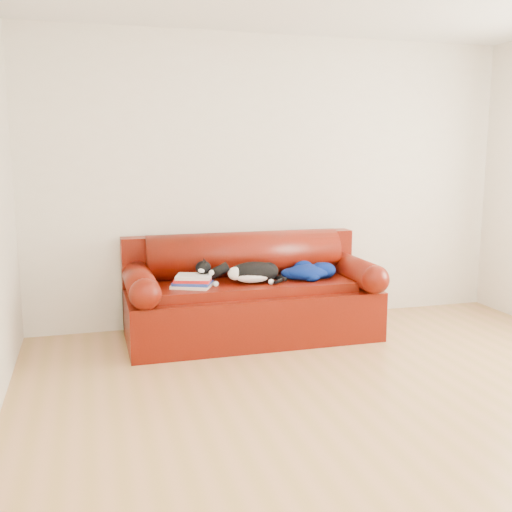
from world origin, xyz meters
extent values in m
plane|color=olive|center=(0.00, 0.00, 0.00)|extent=(4.50, 4.50, 0.00)
cube|color=beige|center=(0.00, 2.00, 1.30)|extent=(4.50, 0.02, 2.60)
cube|color=#3A0702|center=(-0.37, 1.50, 0.21)|extent=(2.10, 0.90, 0.42)
cube|color=#3A0702|center=(-0.37, 1.45, 0.45)|extent=(1.66, 0.62, 0.10)
cylinder|color=black|center=(-1.30, 1.17, 0.03)|extent=(0.06, 0.06, 0.05)
cylinder|color=black|center=(0.56, 1.17, 0.03)|extent=(0.06, 0.06, 0.05)
cylinder|color=black|center=(-1.30, 1.83, 0.03)|extent=(0.06, 0.06, 0.05)
cylinder|color=black|center=(0.56, 1.83, 0.03)|extent=(0.06, 0.06, 0.05)
cube|color=#3A0702|center=(-0.37, 1.86, 0.42)|extent=(2.10, 0.18, 0.85)
cylinder|color=#3A0702|center=(-0.37, 1.75, 0.68)|extent=(1.70, 0.40, 0.40)
cylinder|color=#3A0702|center=(-1.30, 1.50, 0.54)|extent=(0.24, 0.88, 0.24)
sphere|color=#3A0702|center=(-1.30, 1.06, 0.54)|extent=(0.24, 0.24, 0.24)
cylinder|color=#3A0702|center=(0.56, 1.50, 0.54)|extent=(0.24, 0.88, 0.24)
sphere|color=#3A0702|center=(0.56, 1.06, 0.54)|extent=(0.24, 0.24, 0.24)
cube|color=beige|center=(-0.89, 1.37, 0.51)|extent=(0.37, 0.34, 0.02)
cube|color=white|center=(-0.89, 1.37, 0.51)|extent=(0.36, 0.32, 0.02)
cube|color=#1C379A|center=(-0.89, 1.37, 0.54)|extent=(0.36, 0.32, 0.02)
cube|color=white|center=(-0.89, 1.37, 0.54)|extent=(0.34, 0.31, 0.02)
cube|color=red|center=(-0.89, 1.37, 0.56)|extent=(0.34, 0.31, 0.02)
cube|color=white|center=(-0.89, 1.37, 0.56)|extent=(0.33, 0.29, 0.02)
cube|color=silver|center=(-0.89, 1.37, 0.59)|extent=(0.33, 0.29, 0.02)
cube|color=white|center=(-0.89, 1.37, 0.59)|extent=(0.31, 0.27, 0.02)
ellipsoid|color=black|center=(-0.37, 1.39, 0.59)|extent=(0.43, 0.24, 0.18)
ellipsoid|color=white|center=(-0.39, 1.34, 0.56)|extent=(0.30, 0.14, 0.11)
ellipsoid|color=white|center=(-0.54, 1.36, 0.59)|extent=(0.12, 0.11, 0.11)
ellipsoid|color=black|center=(-0.25, 1.40, 0.57)|extent=(0.18, 0.18, 0.15)
ellipsoid|color=black|center=(-0.65, 1.39, 0.64)|extent=(0.13, 0.12, 0.11)
ellipsoid|color=white|center=(-0.67, 1.35, 0.63)|extent=(0.06, 0.05, 0.04)
sphere|color=#BF7272|center=(-0.68, 1.35, 0.63)|extent=(0.01, 0.01, 0.01)
cone|color=black|center=(-0.64, 1.36, 0.69)|extent=(0.05, 0.04, 0.05)
cone|color=black|center=(-0.64, 1.42, 0.69)|extent=(0.05, 0.04, 0.05)
cylinder|color=black|center=(-0.15, 1.38, 0.53)|extent=(0.09, 0.15, 0.04)
sphere|color=white|center=(-0.58, 1.34, 0.52)|extent=(0.04, 0.04, 0.04)
sphere|color=white|center=(-0.25, 1.29, 0.52)|extent=(0.04, 0.04, 0.04)
ellipsoid|color=#020C40|center=(0.12, 1.42, 0.56)|extent=(0.46, 0.43, 0.12)
ellipsoid|color=#020C40|center=(0.25, 1.42, 0.57)|extent=(0.28, 0.26, 0.14)
ellipsoid|color=#020C40|center=(0.01, 1.46, 0.55)|extent=(0.29, 0.32, 0.09)
ellipsoid|color=#020C40|center=(0.12, 1.54, 0.57)|extent=(0.23, 0.20, 0.14)
ellipsoid|color=#020C40|center=(0.11, 1.32, 0.55)|extent=(0.18, 0.19, 0.09)
ellipsoid|color=silver|center=(0.20, 1.38, 0.58)|extent=(0.18, 0.10, 0.04)
camera|label=1|loc=(-1.68, -3.28, 1.58)|focal=42.00mm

